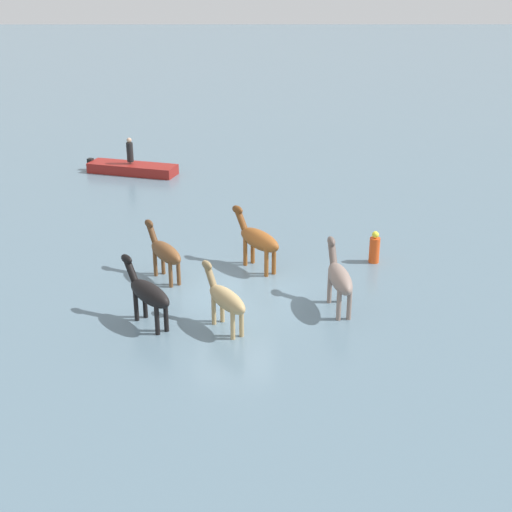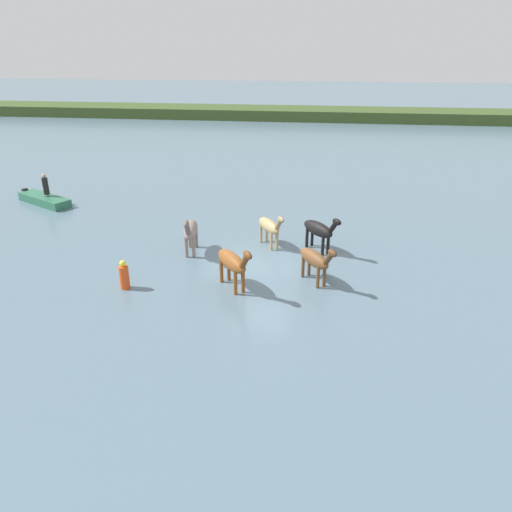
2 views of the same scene
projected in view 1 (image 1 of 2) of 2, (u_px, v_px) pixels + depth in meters
name	position (u px, v px, depth m)	size (l,w,h in m)	color
ground_plane	(234.00, 294.00, 22.28)	(202.59, 202.59, 0.00)	slate
horse_dun_straggler	(258.00, 239.00, 23.72)	(1.82, 2.22, 1.94)	brown
horse_lead	(165.00, 252.00, 22.94)	(1.58, 2.07, 1.76)	brown
horse_mid_herd	(339.00, 278.00, 20.91)	(0.82, 2.46, 1.90)	gray
horse_chestnut_trailing	(226.00, 299.00, 19.82)	(1.51, 2.06, 1.74)	tan
horse_gray_outer	(148.00, 293.00, 20.04)	(1.80, 2.03, 1.83)	black
boat_motor_center	(132.00, 170.00, 34.83)	(4.63, 2.43, 0.73)	maroon
person_boatman_standing	(130.00, 151.00, 34.48)	(0.32, 0.32, 1.19)	black
buoy_channel_marker	(374.00, 248.00, 24.45)	(0.36, 0.36, 1.14)	#E54C19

